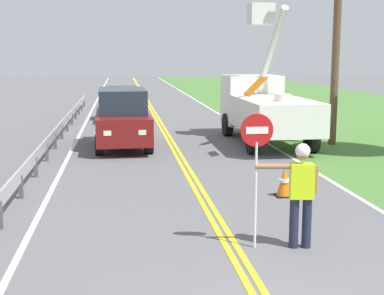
{
  "coord_description": "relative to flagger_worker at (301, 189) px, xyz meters",
  "views": [
    {
      "loc": [
        -1.85,
        -5.33,
        3.3
      ],
      "look_at": [
        -0.26,
        6.94,
        1.2
      ],
      "focal_mm": 51.31,
      "sensor_mm": 36.0,
      "label": 1
    }
  ],
  "objects": [
    {
      "name": "centerline_yellow_left",
      "position": [
        -1.25,
        16.56,
        -1.04
      ],
      "size": [
        0.11,
        110.0,
        0.01
      ],
      "primitive_type": "cube",
      "color": "yellow",
      "rests_on": "ground"
    },
    {
      "name": "centerline_yellow_right",
      "position": [
        -1.07,
        16.56,
        -1.04
      ],
      "size": [
        0.11,
        110.0,
        0.01
      ],
      "primitive_type": "cube",
      "color": "yellow",
      "rests_on": "ground"
    },
    {
      "name": "edge_line_right",
      "position": [
        2.44,
        16.56,
        -1.04
      ],
      "size": [
        0.12,
        110.0,
        0.01
      ],
      "primitive_type": "cube",
      "color": "silver",
      "rests_on": "ground"
    },
    {
      "name": "edge_line_left",
      "position": [
        -4.76,
        16.56,
        -1.04
      ],
      "size": [
        0.12,
        110.0,
        0.01
      ],
      "primitive_type": "cube",
      "color": "silver",
      "rests_on": "ground"
    },
    {
      "name": "flagger_worker",
      "position": [
        0.0,
        0.0,
        0.0
      ],
      "size": [
        1.08,
        0.3,
        1.83
      ],
      "color": "#1E2338",
      "rests_on": "ground"
    },
    {
      "name": "stop_sign_paddle",
      "position": [
        -0.76,
        0.11,
        0.66
      ],
      "size": [
        0.56,
        0.04,
        2.33
      ],
      "color": "silver",
      "rests_on": "ground"
    },
    {
      "name": "utility_bucket_truck",
      "position": [
        2.35,
        11.5,
        0.36
      ],
      "size": [
        2.67,
        6.82,
        5.22
      ],
      "color": "white",
      "rests_on": "ground"
    },
    {
      "name": "oncoming_suv_nearest",
      "position": [
        -2.97,
        10.87,
        0.01
      ],
      "size": [
        2.02,
        4.65,
        2.1
      ],
      "color": "maroon",
      "rests_on": "ground"
    },
    {
      "name": "oncoming_sedan_second",
      "position": [
        -2.97,
        19.35,
        -0.21
      ],
      "size": [
        1.94,
        4.12,
        1.7
      ],
      "color": "silver",
      "rests_on": "ground"
    },
    {
      "name": "utility_pole_near",
      "position": [
        4.75,
        10.53,
        3.2
      ],
      "size": [
        1.8,
        0.28,
        8.13
      ],
      "color": "brown",
      "rests_on": "ground"
    },
    {
      "name": "traffic_cone_lead",
      "position": [
        0.76,
        3.41,
        -0.71
      ],
      "size": [
        0.4,
        0.4,
        0.7
      ],
      "color": "orange",
      "rests_on": "ground"
    },
    {
      "name": "guardrail_left_shoulder",
      "position": [
        -5.36,
        12.0,
        -0.53
      ],
      "size": [
        0.1,
        32.0,
        0.71
      ],
      "color": "#9EA0A3",
      "rests_on": "ground"
    }
  ]
}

